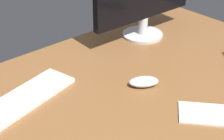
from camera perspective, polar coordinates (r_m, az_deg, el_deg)
name	(u,v)px	position (r cm, az deg, el deg)	size (l,w,h in cm)	color
desk	(132,81)	(125.91, 3.23, -1.82)	(140.00, 84.00, 2.00)	brown
keyboard	(21,101)	(116.60, -14.65, -4.87)	(39.03, 12.07, 1.40)	white
computer_mouse	(143,82)	(120.89, 5.14, -1.97)	(10.40, 5.70, 3.15)	silver
notepad	(205,114)	(111.62, 15.00, -6.97)	(15.93, 10.66, 0.64)	white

